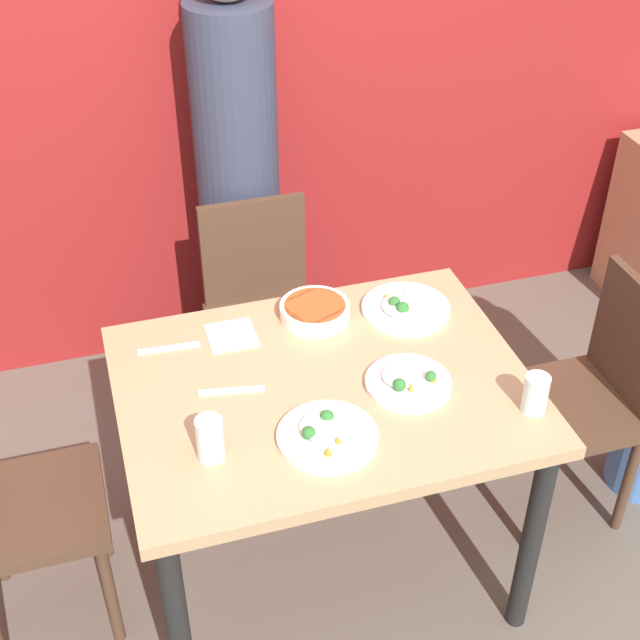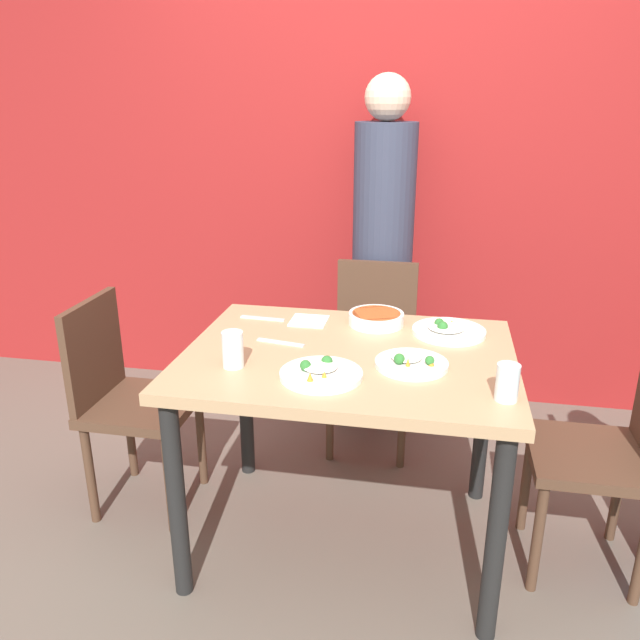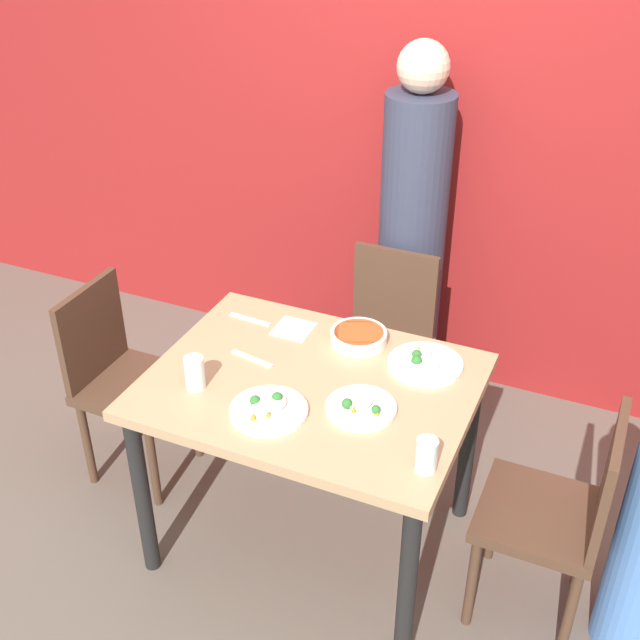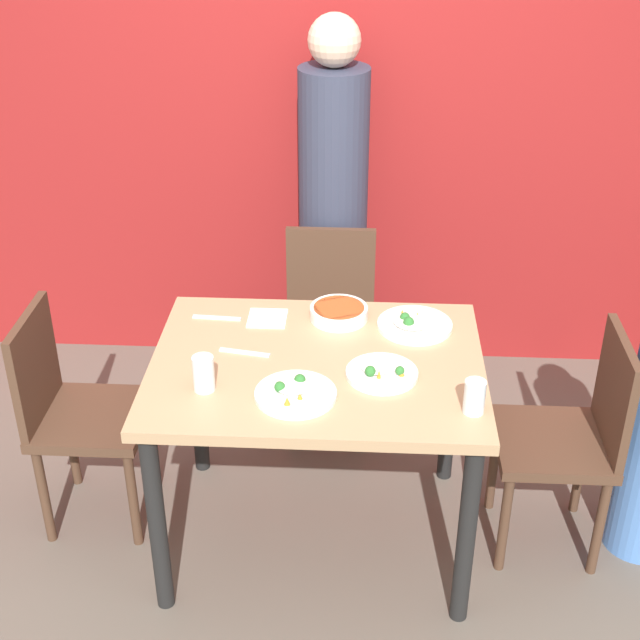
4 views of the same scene
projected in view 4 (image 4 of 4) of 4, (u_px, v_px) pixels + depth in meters
ground_plane at (317, 533)px, 3.39m from camera, size 10.00×10.00×0.00m
wall_back at (335, 86)px, 3.90m from camera, size 10.00×0.06×2.70m
dining_table at (317, 387)px, 3.06m from camera, size 1.13×0.87×0.77m
chair_adult_spot at (329, 323)px, 3.82m from camera, size 0.40×0.40×0.87m
chair_child_spot at (572, 435)px, 3.13m from camera, size 0.40×0.40×0.87m
chair_empty_left at (74, 409)px, 3.26m from camera, size 0.40×0.40×0.87m
person_adult at (333, 224)px, 3.94m from camera, size 0.30×0.30×1.71m
bowl_curry at (339, 312)px, 3.25m from camera, size 0.21×0.21×0.05m
plate_rice_adult at (414, 324)px, 3.20m from camera, size 0.27×0.27×0.06m
plate_rice_child at (381, 372)px, 2.92m from camera, size 0.24×0.24×0.05m
plate_noodles at (295, 392)px, 2.82m from camera, size 0.26×0.26×0.06m
glass_water_tall at (204, 373)px, 2.83m from camera, size 0.07×0.07×0.12m
glass_water_short at (474, 397)px, 2.73m from camera, size 0.07×0.07×0.11m
napkin_folded at (267, 318)px, 3.26m from camera, size 0.14×0.14×0.01m
fork_steel at (217, 318)px, 3.26m from camera, size 0.18×0.03×0.01m
spoon_steel at (245, 352)px, 3.05m from camera, size 0.18×0.05×0.01m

